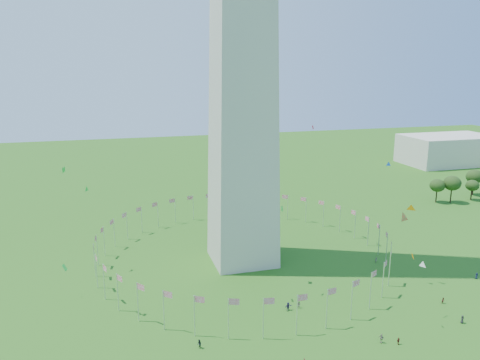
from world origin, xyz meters
name	(u,v)px	position (x,y,z in m)	size (l,w,h in m)	color
flag_ring	(242,245)	(0.00, 50.00, 4.50)	(80.24, 80.24, 9.00)	silver
gov_building_east_a	(448,150)	(150.00, 150.00, 8.00)	(50.00, 30.00, 16.00)	beige
crowd	(327,349)	(3.14, 2.59, 0.89)	(97.31, 62.27, 2.00)	#1C2341
kites_aloft	(323,214)	(11.81, 24.14, 20.70)	(98.96, 74.39, 34.14)	orange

